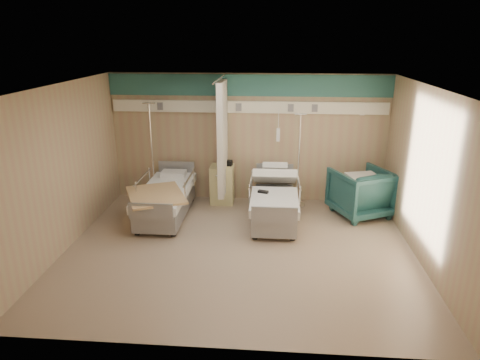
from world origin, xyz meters
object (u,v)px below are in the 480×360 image
(visitor_armchair, at_px, (361,192))
(iv_stand_left, at_px, (154,182))
(bedside_cabinet, at_px, (222,184))
(iv_stand_right, at_px, (297,187))
(bed_left, at_px, (166,203))
(bed_right, at_px, (274,206))

(visitor_armchair, height_order, iv_stand_left, iv_stand_left)
(bedside_cabinet, height_order, iv_stand_right, iv_stand_right)
(bed_left, bearing_deg, iv_stand_left, 118.69)
(bed_right, distance_m, iv_stand_right, 0.99)
(visitor_armchair, xyz_separation_m, iv_stand_left, (-4.45, 0.45, -0.04))
(bed_left, bearing_deg, bed_right, 0.00)
(iv_stand_right, bearing_deg, bed_left, -162.61)
(visitor_armchair, relative_size, iv_stand_right, 0.53)
(bed_left, distance_m, iv_stand_right, 2.83)
(bed_right, xyz_separation_m, iv_stand_left, (-2.68, 0.88, 0.14))
(bed_left, xyz_separation_m, bedside_cabinet, (1.05, 0.90, 0.11))
(bed_right, bearing_deg, bedside_cabinet, 141.95)
(visitor_armchair, bearing_deg, bed_left, -18.56)
(bed_right, height_order, visitor_armchair, visitor_armchair)
(visitor_armchair, bearing_deg, iv_stand_right, -42.90)
(visitor_armchair, bearing_deg, bed_right, -11.09)
(iv_stand_right, bearing_deg, bed_right, -120.59)
(visitor_armchair, bearing_deg, iv_stand_left, -30.48)
(bedside_cabinet, bearing_deg, bed_right, -38.05)
(bed_left, bearing_deg, iv_stand_right, 17.39)
(bedside_cabinet, distance_m, visitor_armchair, 2.96)
(bed_right, bearing_deg, bed_left, 180.00)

